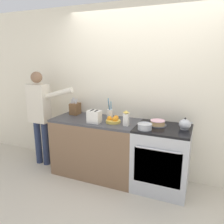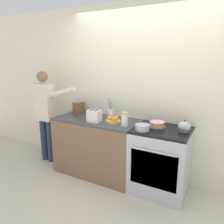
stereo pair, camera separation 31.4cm
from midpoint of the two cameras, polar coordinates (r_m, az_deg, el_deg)
The scene contains 13 objects.
ground_plane at distance 3.19m, azimuth 7.29°, elevation -20.73°, with size 16.00×16.00×0.00m, color beige.
wall_back at distance 3.28m, azimuth 12.22°, elevation 4.73°, with size 8.00×0.04×2.60m.
counter_cabinet at distance 3.49m, azimuth -1.28°, elevation -8.98°, with size 1.31×0.63×0.90m.
stove_range at distance 3.14m, azimuth 15.40°, elevation -12.18°, with size 0.73×0.66×0.90m.
layer_cake at distance 3.04m, azimuth 14.60°, elevation -3.23°, with size 0.25×0.25×0.08m.
tea_kettle at distance 2.96m, azimuth 21.34°, elevation -3.60°, with size 0.19×0.15×0.16m.
mixing_bowl at distance 2.86m, azimuth 11.09°, elevation -4.01°, with size 0.20×0.20×0.08m.
knife_block at distance 3.67m, azimuth -6.29°, elevation 1.09°, with size 0.13×0.17×0.28m.
utensil_crock at distance 3.29m, azimuth 2.42°, elevation -0.49°, with size 0.09×0.09×0.33m.
fruit_bowl at distance 3.15m, azimuth 3.20°, elevation -2.17°, with size 0.21×0.21×0.10m.
toaster at distance 3.14m, azimuth -1.82°, elevation -1.15°, with size 0.20×0.14×0.18m.
milk_carton at distance 2.98m, azimuth 6.39°, elevation -1.84°, with size 0.07×0.07×0.22m.
person_baker at distance 3.87m, azimuth -14.88°, elevation 0.68°, with size 0.92×0.20×1.60m.
Camera 2 is at (1.06, -2.39, 1.81)m, focal length 35.00 mm.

